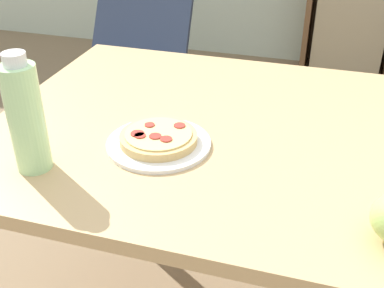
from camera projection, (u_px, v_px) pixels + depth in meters
dining_table at (243, 162)px, 1.25m from camera, size 1.27×0.93×0.78m
pizza_on_plate at (159, 140)px, 1.12m from camera, size 0.25×0.25×0.04m
drink_bottle at (26, 117)px, 0.99m from camera, size 0.08×0.08×0.26m
lounge_chair_near at (138, 74)px, 2.76m from camera, size 0.61×0.81×0.88m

